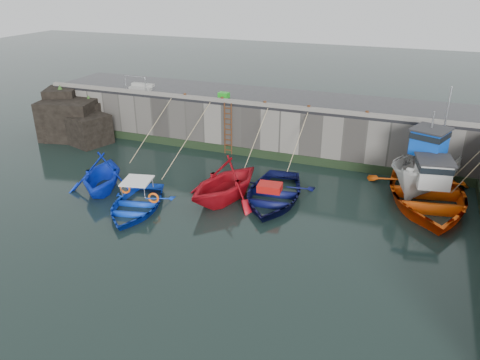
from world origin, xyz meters
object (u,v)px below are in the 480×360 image
at_px(boat_near_navy, 273,200).
at_px(bollard_a, 185,96).
at_px(boat_near_blacktrim, 225,199).
at_px(fish_crate, 224,95).
at_px(bollard_e, 367,113).
at_px(boat_far_orange, 426,193).
at_px(bollard_c, 265,103).
at_px(bollard_d, 309,108).
at_px(boat_near_white, 103,189).
at_px(boat_far_white, 428,170).
at_px(bollard_b, 222,99).
at_px(ladder, 228,129).
at_px(boat_near_blue, 136,209).

xyz_separation_m(boat_near_navy, bollard_a, (-7.50, 5.43, 3.30)).
xyz_separation_m(boat_near_blacktrim, fish_crate, (-3.10, 7.20, 3.32)).
distance_m(boat_near_navy, bollard_e, 7.25).
bearing_deg(bollard_e, boat_far_orange, -40.89).
height_order(bollard_c, bollard_d, same).
bearing_deg(boat_near_navy, boat_near_white, -172.55).
bearing_deg(fish_crate, boat_far_white, -7.68).
height_order(bollard_b, bollard_e, same).
xyz_separation_m(ladder, boat_near_white, (-4.06, -7.10, -1.59)).
xyz_separation_m(boat_near_white, boat_near_blacktrim, (6.36, 1.17, 0.00)).
height_order(boat_far_orange, bollard_c, boat_far_orange).
bearing_deg(boat_near_navy, bollard_c, 107.27).
distance_m(fish_crate, bollard_a, 2.40).
xyz_separation_m(boat_near_blue, bollard_d, (6.04, 8.76, 3.30)).
xyz_separation_m(boat_far_white, bollard_d, (-6.68, 1.41, 2.25)).
distance_m(ladder, bollard_b, 1.81).
bearing_deg(fish_crate, boat_near_blue, -89.47).
bearing_deg(ladder, bollard_a, 173.62).
relative_size(ladder, boat_near_blue, 0.69).
bearing_deg(fish_crate, bollard_d, -6.34).
height_order(ladder, bollard_c, bollard_c).
bearing_deg(boat_far_orange, boat_near_blue, -166.19).
bearing_deg(bollard_d, boat_near_blacktrim, -111.74).
height_order(boat_near_blacktrim, bollard_b, bollard_b).
xyz_separation_m(boat_near_blacktrim, bollard_c, (-0.10, 6.26, 3.30)).
bearing_deg(bollard_e, fish_crate, 173.93).
bearing_deg(fish_crate, ladder, -54.83).
distance_m(boat_near_white, boat_near_navy, 8.79).
height_order(fish_crate, bollard_d, fish_crate).
distance_m(boat_far_white, bollard_a, 14.72).
height_order(boat_far_white, bollard_b, boat_far_white).
distance_m(boat_near_blue, bollard_b, 9.39).
xyz_separation_m(bollard_c, bollard_d, (2.60, 0.00, 0.00)).
distance_m(boat_near_blacktrim, boat_near_navy, 2.35).
distance_m(bollard_b, bollard_e, 8.50).
xyz_separation_m(boat_near_white, bollard_d, (8.86, 7.43, 3.30)).
bearing_deg(bollard_a, boat_near_navy, -35.89).
bearing_deg(bollard_e, boat_near_white, -148.35).
relative_size(boat_far_orange, fish_crate, 13.19).
relative_size(boat_near_navy, bollard_e, 19.71).
relative_size(boat_near_navy, bollard_b, 19.71).
height_order(boat_far_white, fish_crate, boat_far_white).
bearing_deg(boat_near_white, bollard_c, 27.09).
distance_m(boat_near_navy, boat_far_white, 8.12).
relative_size(boat_near_blacktrim, bollard_e, 16.93).
xyz_separation_m(boat_near_navy, boat_far_orange, (7.00, 2.39, 0.51)).
bearing_deg(ladder, boat_near_navy, -48.53).
bearing_deg(boat_far_orange, boat_near_blacktrim, -171.07).
distance_m(boat_far_white, bollard_b, 12.27).
height_order(boat_near_blacktrim, bollard_d, bollard_d).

